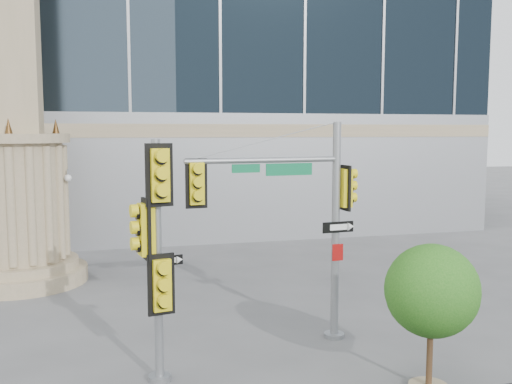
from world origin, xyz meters
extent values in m
plane|color=#545456|center=(0.00, 0.00, 0.00)|extent=(120.00, 120.00, 0.00)
cylinder|color=gray|center=(-6.00, 9.00, 0.25)|extent=(4.40, 4.40, 0.50)
cylinder|color=gray|center=(-6.00, 9.00, 0.65)|extent=(3.80, 3.80, 0.30)
cylinder|color=gray|center=(-6.00, 9.00, 2.80)|extent=(3.00, 3.00, 4.00)
cylinder|color=gray|center=(-6.00, 9.00, 4.95)|extent=(3.50, 3.50, 0.30)
cone|color=#472D14|center=(-4.70, 9.00, 5.35)|extent=(0.24, 0.24, 0.50)
cylinder|color=slate|center=(2.38, 1.39, 0.05)|extent=(0.50, 0.50, 0.11)
cylinder|color=slate|center=(2.38, 1.39, 2.71)|extent=(0.20, 0.20, 5.41)
cylinder|color=slate|center=(0.49, 1.24, 4.51)|extent=(3.79, 0.43, 0.13)
cube|color=#0C6B40|center=(1.12, 1.28, 4.28)|extent=(1.17, 0.13, 0.29)
cube|color=yellow|center=(-1.13, 1.12, 4.01)|extent=(0.51, 0.29, 1.13)
cube|color=yellow|center=(2.63, 1.41, 3.79)|extent=(0.29, 0.51, 1.13)
cube|color=black|center=(2.39, 1.27, 2.84)|extent=(0.83, 0.09, 0.27)
cube|color=maroon|center=(2.39, 1.27, 2.21)|extent=(0.29, 0.05, 0.41)
cylinder|color=slate|center=(-2.11, -0.02, 0.06)|extent=(0.48, 0.48, 0.12)
cylinder|color=slate|center=(-2.11, -0.02, 2.51)|extent=(0.18, 0.18, 5.03)
cube|color=yellow|center=(-2.07, -0.24, 4.32)|extent=(0.60, 0.38, 1.26)
cube|color=yellow|center=(-2.33, -0.06, 3.22)|extent=(0.38, 0.60, 1.26)
cube|color=yellow|center=(-2.07, -0.24, 2.11)|extent=(0.60, 0.38, 1.26)
cube|color=black|center=(-1.91, -0.11, 2.56)|extent=(0.62, 0.15, 0.20)
cylinder|color=#382314|center=(3.10, -1.80, 0.80)|extent=(0.12, 0.12, 1.60)
sphere|color=#1B5A14|center=(3.10, -1.80, 2.04)|extent=(1.86, 1.86, 1.86)
sphere|color=#1B5A14|center=(3.50, -1.58, 1.77)|extent=(1.15, 1.15, 1.15)
sphere|color=#1B5A14|center=(2.79, -2.02, 1.82)|extent=(0.98, 0.98, 0.98)
camera|label=1|loc=(-3.08, -11.57, 5.19)|focal=40.00mm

